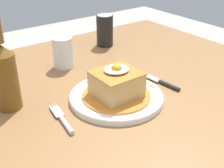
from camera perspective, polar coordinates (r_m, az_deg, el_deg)
name	(u,v)px	position (r m, az deg, el deg)	size (l,w,h in m)	color
dining_table	(89,117)	(0.94, -4.51, -6.34)	(1.30, 0.90, 0.73)	olive
main_plate	(116,97)	(0.82, 0.83, -2.43)	(0.26, 0.26, 0.02)	white
sandwich_meal	(116,85)	(0.80, 0.85, -0.15)	(0.19, 0.19, 0.10)	orange
fork	(63,120)	(0.74, -9.36, -6.93)	(0.03, 0.14, 0.01)	silver
knife	(163,83)	(0.91, 9.79, 0.26)	(0.03, 0.17, 0.01)	#262628
soda_can	(105,30)	(1.20, -1.40, 10.27)	(0.07, 0.07, 0.12)	black
beer_bottle_amber	(5,73)	(0.79, -19.97, 1.98)	(0.06, 0.06, 0.27)	brown
drinking_glass	(63,55)	(1.02, -9.39, 5.62)	(0.07, 0.07, 0.10)	#3F2314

